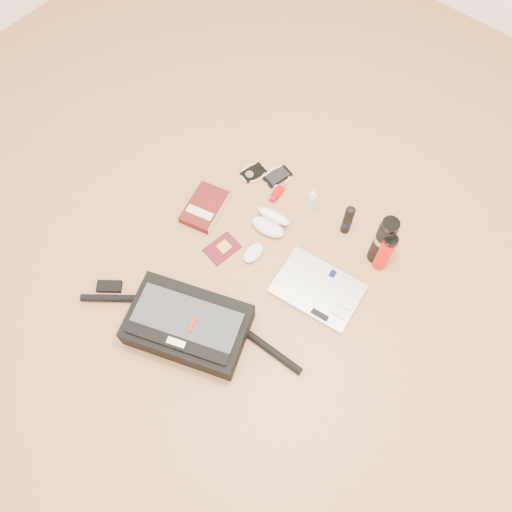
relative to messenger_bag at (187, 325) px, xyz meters
name	(u,v)px	position (x,y,z in m)	size (l,w,h in m)	color
ground	(251,282)	(0.05, 0.31, -0.06)	(4.00, 4.00, 0.00)	#A66D45
messenger_bag	(187,325)	(0.00, 0.00, 0.00)	(0.87, 0.42, 0.13)	black
laptop	(318,289)	(0.29, 0.46, -0.05)	(0.37, 0.28, 0.03)	#B3B3B5
book	(205,207)	(-0.32, 0.45, -0.04)	(0.19, 0.25, 0.04)	#450E0E
passport	(222,248)	(-0.14, 0.35, -0.05)	(0.12, 0.15, 0.01)	#480A16
mouse	(253,253)	(-0.02, 0.41, -0.04)	(0.07, 0.11, 0.04)	silver
sunglasses_case	(271,222)	(-0.05, 0.57, -0.03)	(0.17, 0.15, 0.09)	silver
ipod	(253,173)	(-0.29, 0.73, -0.05)	(0.12, 0.12, 0.01)	black
phone	(278,176)	(-0.19, 0.79, -0.05)	(0.12, 0.14, 0.01)	black
inhaler	(278,192)	(-0.13, 0.72, -0.04)	(0.04, 0.11, 0.03)	#B80200
spray_bottle	(312,201)	(0.02, 0.75, -0.01)	(0.04, 0.04, 0.12)	#A7CDE8
aerosol_can	(348,220)	(0.21, 0.76, 0.03)	(0.04, 0.04, 0.17)	black
thermos_black	(383,241)	(0.38, 0.74, 0.08)	(0.09, 0.09, 0.28)	black
thermos_red	(385,252)	(0.41, 0.72, 0.05)	(0.07, 0.07, 0.22)	red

